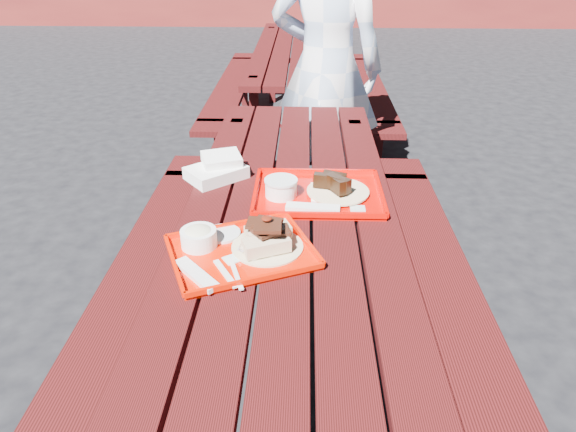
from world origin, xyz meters
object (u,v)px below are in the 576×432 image
at_px(near_tray, 239,244).
at_px(far_tray, 316,192).
at_px(picnic_table_near, 289,258).
at_px(picnic_table_far, 300,71).
at_px(person, 326,68).

relative_size(near_tray, far_tray, 1.07).
bearing_deg(near_tray, far_tray, 57.52).
bearing_deg(picnic_table_near, far_tray, 51.18).
height_order(picnic_table_far, person, person).
bearing_deg(person, picnic_table_far, -68.98).
bearing_deg(near_tray, picnic_table_far, 87.32).
distance_m(picnic_table_near, person, 1.51).
xyz_separation_m(near_tray, person, (0.31, 1.71, 0.12)).
height_order(near_tray, far_tray, near_tray).
xyz_separation_m(far_tray, person, (0.07, 1.34, 0.12)).
relative_size(picnic_table_near, far_tray, 5.13).
bearing_deg(picnic_table_far, picnic_table_near, -90.00).
distance_m(picnic_table_near, far_tray, 0.26).
relative_size(picnic_table_near, person, 1.34).
xyz_separation_m(picnic_table_far, person, (0.16, -1.34, 0.34)).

